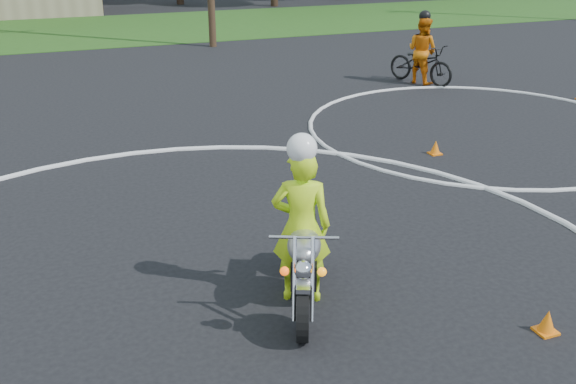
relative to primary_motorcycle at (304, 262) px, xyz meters
name	(u,v)px	position (x,y,z in m)	size (l,w,h in m)	color
grass_strip	(71,32)	(-1.18, 24.60, -0.57)	(120.00, 10.00, 0.02)	#1E4714
course_markings	(314,228)	(0.99, 1.95, -0.58)	(19.05, 19.05, 0.12)	silver
primary_motorcycle	(304,262)	(0.00, 0.00, 0.00)	(1.19, 2.16, 1.20)	black
rider_primary_grp	(301,222)	(0.01, 0.14, 0.49)	(0.87, 0.74, 2.24)	#CDFF1A
rider_second_grp	(422,58)	(8.04, 10.11, 0.18)	(1.57, 2.38, 2.16)	black
traffic_cones	(547,232)	(4.15, 0.29, -0.45)	(14.19, 11.14, 0.30)	orange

